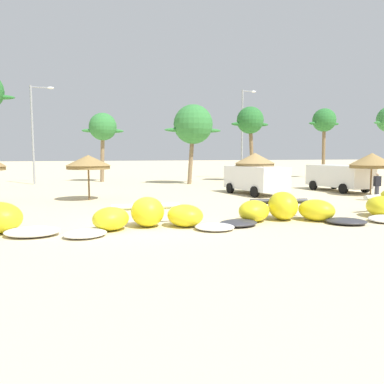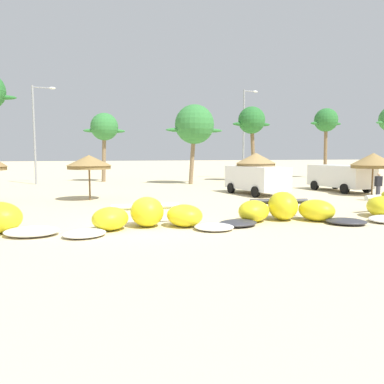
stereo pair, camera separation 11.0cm
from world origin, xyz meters
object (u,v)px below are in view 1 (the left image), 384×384
lamppost_east_center (243,130)px  beach_umbrella_outermost (372,161)px  beach_umbrella_middle (88,162)px  palm_left_of_gap (103,128)px  parked_van (338,176)px  parked_car_second (254,178)px  kite_center (285,210)px  palm_center_right (250,122)px  beach_umbrella_near_palms (255,160)px  lamppost_west_center (35,129)px  person_near_kites (377,187)px  kite_left_of_center (149,217)px  palm_center_left (193,125)px  palm_right_of_gap (324,122)px

lamppost_east_center → beach_umbrella_outermost: bearing=-86.0°
beach_umbrella_middle → palm_left_of_gap: size_ratio=0.40×
parked_van → parked_car_second: (-6.65, -0.24, 0.00)m
beach_umbrella_outermost → lamppost_east_center: bearing=94.0°
kite_center → palm_center_right: (7.94, 20.36, 5.29)m
beach_umbrella_near_palms → lamppost_west_center: bearing=141.1°
beach_umbrella_middle → palm_center_right: palm_center_right is taller
kite_center → palm_left_of_gap: 24.78m
beach_umbrella_middle → person_near_kites: (15.59, -5.01, -1.37)m
kite_left_of_center → lamppost_east_center: bearing=59.1°
parked_van → person_near_kites: (-1.61, -5.51, -0.27)m
palm_center_right → lamppost_west_center: 19.54m
palm_center_left → kite_left_of_center: bearing=-111.1°
palm_center_left → palm_right_of_gap: size_ratio=0.91×
palm_left_of_gap → parked_van: bearing=-42.0°
person_near_kites → lamppost_west_center: lamppost_west_center is taller
palm_right_of_gap → lamppost_east_center: 9.21m
kite_left_of_center → person_near_kites: 14.30m
beach_umbrella_outermost → palm_left_of_gap: palm_left_of_gap is taller
kite_center → beach_umbrella_middle: bearing=128.6°
kite_left_of_center → palm_center_left: palm_center_left is taller
parked_car_second → person_near_kites: (5.05, -5.27, -0.27)m
beach_umbrella_outermost → kite_center: bearing=-146.4°
parked_car_second → palm_right_of_gap: bearing=42.1°
parked_van → lamppost_west_center: bearing=149.9°
parked_car_second → palm_center_left: size_ratio=0.70×
palm_center_right → parked_van: bearing=-79.8°
kite_center → beach_umbrella_near_palms: bearing=70.8°
beach_umbrella_near_palms → beach_umbrella_middle: bearing=-175.7°
kite_left_of_center → lamppost_west_center: lamppost_west_center is taller
person_near_kites → parked_van: bearing=73.7°
person_near_kites → palm_center_right: 16.90m
lamppost_east_center → palm_center_left: bearing=-143.6°
parked_car_second → lamppost_west_center: lamppost_west_center is taller
parked_van → palm_center_right: (-1.91, 10.66, 4.64)m
beach_umbrella_near_palms → palm_right_of_gap: (14.40, 12.73, 3.89)m
kite_center → palm_left_of_gap: bearing=103.5°
palm_right_of_gap → lamppost_west_center: (-29.39, -0.65, -1.38)m
beach_umbrella_middle → beach_umbrella_near_palms: beach_umbrella_near_palms is taller
palm_left_of_gap → palm_right_of_gap: size_ratio=0.86×
parked_car_second → person_near_kites: 7.30m
palm_left_of_gap → palm_center_left: palm_center_left is taller
beach_umbrella_outermost → parked_van: 3.27m
kite_center → palm_center_left: (1.73, 18.66, 4.73)m
person_near_kites → palm_center_left: palm_center_left is taller
person_near_kites → palm_center_left: 16.45m
beach_umbrella_outermost → lamppost_east_center: size_ratio=0.30×
palm_center_right → palm_right_of_gap: bearing=13.5°
kite_center → lamppost_east_center: 25.90m
palm_left_of_gap → palm_right_of_gap: (23.57, -0.92, 1.07)m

